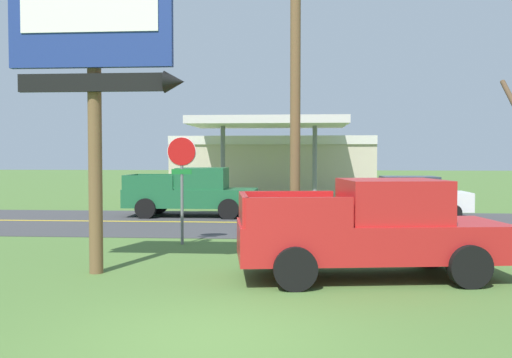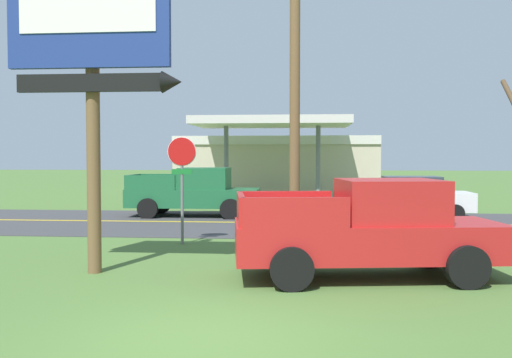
{
  "view_description": "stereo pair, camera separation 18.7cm",
  "coord_description": "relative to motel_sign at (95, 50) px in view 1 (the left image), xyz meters",
  "views": [
    {
      "loc": [
        1.16,
        -7.32,
        2.42
      ],
      "look_at": [
        0.0,
        8.0,
        1.8
      ],
      "focal_mm": 39.69,
      "sensor_mm": 36.0,
      "label": 1
    },
    {
      "loc": [
        1.35,
        -7.3,
        2.42
      ],
      "look_at": [
        0.0,
        8.0,
        1.8
      ],
      "focal_mm": 39.69,
      "sensor_mm": 36.0,
      "label": 2
    }
  ],
  "objects": [
    {
      "name": "car_white_near_lane",
      "position": [
        8.49,
        11.12,
        -3.73
      ],
      "size": [
        4.2,
        2.0,
        1.64
      ],
      "color": "silver",
      "rests_on": "ground"
    },
    {
      "name": "road_asphalt",
      "position": [
        2.95,
        9.12,
        -4.55
      ],
      "size": [
        140.0,
        8.0,
        0.02
      ],
      "primitive_type": "cube",
      "color": "#3D3D3F",
      "rests_on": "ground"
    },
    {
      "name": "utility_pole",
      "position": [
        4.01,
        3.09,
        0.73
      ],
      "size": [
        1.97,
        0.26,
        9.94
      ],
      "color": "brown",
      "rests_on": "ground"
    },
    {
      "name": "gas_station",
      "position": [
        2.53,
        23.88,
        -2.62
      ],
      "size": [
        12.0,
        11.5,
        4.4
      ],
      "color": "beige",
      "rests_on": "ground"
    },
    {
      "name": "motel_sign",
      "position": [
        0.0,
        0.0,
        0.0
      ],
      "size": [
        3.57,
        0.54,
        6.54
      ],
      "color": "brown",
      "rests_on": "ground"
    },
    {
      "name": "pickup_red_parked_on_lawn",
      "position": [
        5.57,
        0.11,
        -3.6
      ],
      "size": [
        5.42,
        2.78,
        1.96
      ],
      "color": "red",
      "rests_on": "ground"
    },
    {
      "name": "ground_plane",
      "position": [
        2.95,
        -3.88,
        -4.56
      ],
      "size": [
        180.0,
        180.0,
        0.0
      ],
      "primitive_type": "plane",
      "color": "#4C7033"
    },
    {
      "name": "pickup_green_on_road",
      "position": [
        -0.11,
        11.12,
        -3.6
      ],
      "size": [
        5.2,
        2.24,
        1.96
      ],
      "color": "#1E6038",
      "rests_on": "ground"
    },
    {
      "name": "stop_sign",
      "position": [
        0.92,
        4.03,
        -2.54
      ],
      "size": [
        0.8,
        0.08,
        2.95
      ],
      "color": "slate",
      "rests_on": "ground"
    },
    {
      "name": "road_centre_line",
      "position": [
        2.95,
        9.12,
        -4.54
      ],
      "size": [
        126.0,
        0.2,
        0.01
      ],
      "primitive_type": "cube",
      "color": "gold",
      "rests_on": "road_asphalt"
    }
  ]
}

